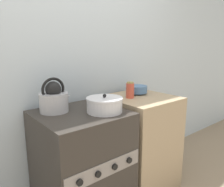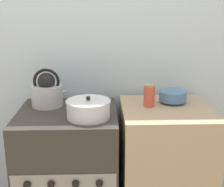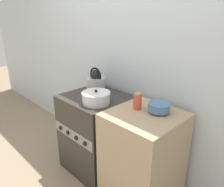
% 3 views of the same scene
% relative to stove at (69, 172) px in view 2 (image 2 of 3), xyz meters
% --- Properties ---
extents(wall_back, '(7.00, 0.06, 2.50)m').
position_rel_stove_xyz_m(wall_back, '(0.00, 0.38, 0.81)').
color(wall_back, silver).
rests_on(wall_back, ground_plane).
extents(stove, '(0.65, 0.63, 0.88)m').
position_rel_stove_xyz_m(stove, '(0.00, 0.00, 0.00)').
color(stove, '#332D28').
rests_on(stove, ground_plane).
extents(counter, '(0.59, 0.60, 0.90)m').
position_rel_stove_xyz_m(counter, '(0.65, -0.00, 0.01)').
color(counter, tan).
rests_on(counter, ground_plane).
extents(kettle, '(0.26, 0.21, 0.26)m').
position_rel_stove_xyz_m(kettle, '(-0.14, 0.14, 0.54)').
color(kettle, '#B2B2B7').
rests_on(kettle, stove).
extents(cooking_pot, '(0.27, 0.27, 0.14)m').
position_rel_stove_xyz_m(cooking_pot, '(0.15, -0.11, 0.49)').
color(cooking_pot, silver).
rests_on(cooking_pot, stove).
extents(enamel_bowl, '(0.19, 0.19, 0.08)m').
position_rel_stove_xyz_m(enamel_bowl, '(0.71, 0.10, 0.51)').
color(enamel_bowl, '#4C729E').
rests_on(enamel_bowl, counter).
extents(storage_jar, '(0.07, 0.07, 0.15)m').
position_rel_stove_xyz_m(storage_jar, '(0.54, 0.03, 0.53)').
color(storage_jar, '#CC4C38').
rests_on(storage_jar, counter).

